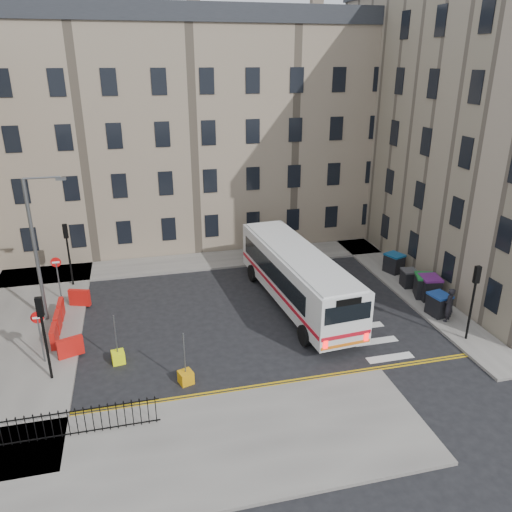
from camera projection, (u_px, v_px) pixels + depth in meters
name	position (u px, v px, depth m)	size (l,w,h in m)	color
ground	(279.00, 311.00, 29.20)	(120.00, 120.00, 0.00)	black
pavement_north	(164.00, 265.00, 35.61)	(36.00, 3.20, 0.15)	slate
pavement_east	(386.00, 270.00, 34.79)	(2.40, 26.00, 0.15)	slate
pavement_west	(25.00, 331.00, 26.97)	(6.00, 22.00, 0.15)	slate
pavement_sw	(174.00, 453.00, 18.59)	(20.00, 6.00, 0.15)	slate
terrace_north	(137.00, 131.00, 38.47)	(38.30, 10.80, 17.20)	gray
traffic_light_east	(474.00, 292.00, 25.09)	(0.28, 0.22, 4.10)	black
traffic_light_nw	(67.00, 245.00, 31.35)	(0.28, 0.22, 4.10)	black
traffic_light_sw	(43.00, 326.00, 21.87)	(0.28, 0.22, 4.10)	black
streetlamp	(35.00, 249.00, 26.53)	(0.50, 0.22, 8.14)	#595B5E
no_entry_north	(57.00, 270.00, 29.73)	(0.60, 0.08, 3.00)	#595B5E
no_entry_south	(39.00, 326.00, 23.41)	(0.60, 0.08, 3.00)	#595B5E
roadworks_barriers	(65.00, 321.00, 26.79)	(1.66, 6.26, 1.00)	red
iron_railings	(56.00, 425.00, 19.02)	(7.80, 0.04, 1.20)	black
bus	(297.00, 275.00, 29.32)	(3.92, 12.50, 3.34)	silver
wheelie_bin_a	(439.00, 304.00, 28.31)	(1.20, 1.32, 1.29)	black
wheelie_bin_b	(429.00, 287.00, 30.22)	(1.31, 1.45, 1.43)	black
wheelie_bin_c	(424.00, 286.00, 30.49)	(1.48, 1.58, 1.41)	black
wheelie_bin_d	(409.00, 278.00, 31.92)	(0.99, 1.11, 1.12)	black
wheelie_bin_e	(394.00, 263.00, 34.03)	(1.37, 1.46, 1.30)	black
pedestrian	(449.00, 305.00, 27.52)	(0.71, 0.47, 1.96)	black
bollard_yellow	(118.00, 357.00, 24.18)	(0.60, 0.60, 0.60)	#F0FF0E
bollard_chevron	(186.00, 377.00, 22.65)	(0.60, 0.60, 0.60)	orange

